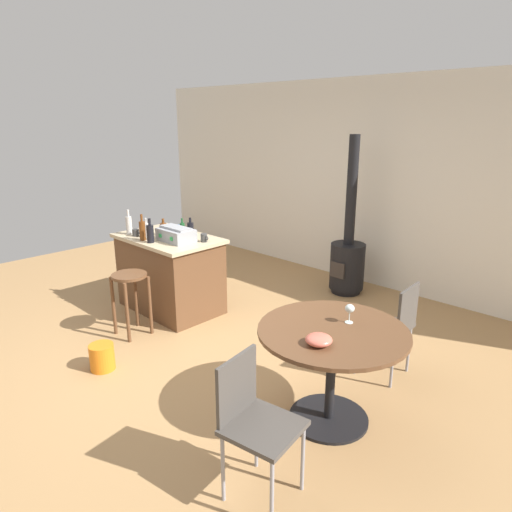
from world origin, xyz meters
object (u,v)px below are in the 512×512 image
at_px(wooden_stool, 130,289).
at_px(serving_bowl, 319,340).
at_px(bottle_2, 146,230).
at_px(cup_0, 146,229).
at_px(kitchen_island, 170,273).
at_px(cup_4, 136,233).
at_px(cup_3, 165,227).
at_px(bottle_0, 150,233).
at_px(dining_table, 332,351).
at_px(bottle_3, 190,228).
at_px(bottle_6, 163,229).
at_px(toolbox, 176,234).
at_px(bottle_4, 142,230).
at_px(folding_chair_far, 393,323).
at_px(bottle_5, 129,225).
at_px(folding_chair_near, 254,416).
at_px(wine_glass, 350,309).
at_px(cup_1, 178,228).
at_px(bottle_1, 182,229).
at_px(cup_2, 204,238).
at_px(plastic_bucket, 102,357).
at_px(wood_stove, 348,256).

distance_m(wooden_stool, serving_bowl, 2.40).
relative_size(bottle_2, cup_0, 1.87).
height_order(kitchen_island, cup_4, cup_4).
bearing_deg(cup_3, cup_0, -114.87).
bearing_deg(bottle_0, cup_3, 128.14).
height_order(dining_table, serving_bowl, serving_bowl).
height_order(bottle_3, bottle_6, bottle_3).
distance_m(toolbox, cup_0, 0.58).
bearing_deg(bottle_4, cup_3, 113.59).
xyz_separation_m(bottle_3, bottle_6, (-0.23, -0.22, -0.00)).
xyz_separation_m(wooden_stool, bottle_3, (-0.13, 0.90, 0.47)).
bearing_deg(folding_chair_far, cup_0, -170.54).
height_order(bottle_0, bottle_5, bottle_5).
xyz_separation_m(folding_chair_near, wine_glass, (-0.05, 1.05, 0.33)).
distance_m(bottle_4, bottle_6, 0.29).
relative_size(folding_chair_far, cup_1, 7.07).
height_order(dining_table, bottle_6, bottle_6).
distance_m(folding_chair_near, wine_glass, 1.11).
bearing_deg(bottle_0, bottle_6, 120.35).
distance_m(folding_chair_near, bottle_4, 2.95).
bearing_deg(bottle_1, cup_2, -1.74).
xyz_separation_m(bottle_0, bottle_3, (0.06, 0.50, -0.02)).
height_order(bottle_0, cup_3, bottle_0).
relative_size(dining_table, bottle_5, 3.71).
height_order(bottle_0, cup_2, bottle_0).
relative_size(cup_1, plastic_bucket, 0.50).
distance_m(wood_stove, wine_glass, 2.60).
xyz_separation_m(wooden_stool, cup_3, (-0.52, 0.83, 0.43)).
xyz_separation_m(cup_2, cup_4, (-0.76, -0.38, -0.00)).
height_order(folding_chair_far, cup_0, cup_0).
relative_size(cup_0, cup_1, 0.98).
relative_size(cup_1, serving_bowl, 0.67).
distance_m(folding_chair_near, cup_0, 3.29).
height_order(cup_2, cup_4, cup_2).
bearing_deg(bottle_4, bottle_3, 67.82).
relative_size(bottle_2, cup_4, 1.95).
height_order(kitchen_island, cup_2, cup_2).
distance_m(wood_stove, bottle_4, 2.58).
xyz_separation_m(bottle_5, cup_3, (0.16, 0.39, -0.07)).
bearing_deg(kitchen_island, cup_2, 16.64).
height_order(bottle_0, plastic_bucket, bottle_0).
bearing_deg(bottle_3, cup_0, -150.54).
bearing_deg(dining_table, cup_1, 166.25).
distance_m(wooden_stool, folding_chair_near, 2.48).
bearing_deg(folding_chair_near, bottle_1, 150.26).
height_order(toolbox, bottle_2, bottle_2).
xyz_separation_m(bottle_1, plastic_bucket, (0.61, -1.42, -0.84)).
bearing_deg(bottle_0, dining_table, -3.60).
xyz_separation_m(toolbox, cup_4, (-0.51, -0.19, -0.04)).
distance_m(bottle_4, bottle_5, 0.35).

